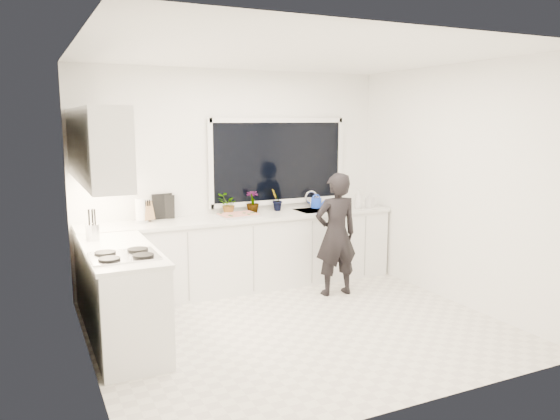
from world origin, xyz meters
TOP-DOWN VIEW (x-y plane):
  - floor at (0.00, 0.00)m, footprint 4.00×3.50m
  - wall_back at (0.00, 1.76)m, footprint 4.00×0.02m
  - wall_left at (-2.01, 0.00)m, footprint 0.02×3.50m
  - wall_right at (2.01, 0.00)m, footprint 0.02×3.50m
  - ceiling at (0.00, 0.00)m, footprint 4.00×3.50m
  - window at (0.60, 1.73)m, footprint 1.80×0.02m
  - base_cabinets_back at (0.00, 1.45)m, footprint 3.92×0.58m
  - base_cabinets_left at (-1.67, 0.35)m, footprint 0.58×1.60m
  - countertop_back at (0.00, 1.44)m, footprint 3.94×0.62m
  - countertop_left at (-1.67, 0.35)m, footprint 0.62×1.60m
  - upper_cabinets at (-1.79, 0.70)m, footprint 0.34×2.10m
  - sink at (1.05, 1.45)m, footprint 0.58×0.42m
  - faucet at (1.05, 1.65)m, footprint 0.03×0.03m
  - stovetop at (-1.69, -0.00)m, footprint 0.56×0.48m
  - person at (0.90, 0.75)m, footprint 0.56×0.39m
  - pizza_tray at (-0.09, 1.42)m, footprint 0.51×0.40m
  - pizza at (-0.09, 1.42)m, footprint 0.47×0.35m
  - watering_can at (1.11, 1.61)m, footprint 0.16×0.16m
  - paper_towel_roll at (-1.23, 1.55)m, footprint 0.14×0.14m
  - knife_block at (-1.16, 1.59)m, footprint 0.16×0.14m
  - utensil_crock at (-1.85, 0.80)m, footprint 0.16×0.16m
  - picture_frame_large at (-0.91, 1.69)m, footprint 0.21×0.09m
  - picture_frame_small at (-0.94, 1.69)m, footprint 0.25×0.05m
  - herb_plants at (0.09, 1.61)m, footprint 0.89×0.22m
  - soap_bottles at (1.64, 1.30)m, footprint 0.31×0.14m

SIDE VIEW (x-z plane):
  - floor at x=0.00m, z-range -0.02..0.00m
  - base_cabinets_back at x=0.00m, z-range 0.00..0.88m
  - base_cabinets_left at x=-1.67m, z-range 0.00..0.88m
  - person at x=0.90m, z-range 0.00..1.48m
  - sink at x=1.05m, z-range 0.80..0.94m
  - countertop_back at x=0.00m, z-range 0.88..0.92m
  - countertop_left at x=-1.67m, z-range 0.88..0.92m
  - stovetop at x=-1.69m, z-range 0.92..0.95m
  - pizza_tray at x=-0.09m, z-range 0.92..0.95m
  - pizza at x=-0.09m, z-range 0.95..0.96m
  - watering_can at x=1.11m, z-range 0.92..1.05m
  - utensil_crock at x=-1.85m, z-range 0.92..1.08m
  - faucet at x=1.05m, z-range 0.92..1.14m
  - knife_block at x=-1.16m, z-range 0.92..1.14m
  - soap_bottles at x=1.64m, z-range 0.91..1.18m
  - paper_towel_roll at x=-1.23m, z-range 0.92..1.18m
  - herb_plants at x=0.09m, z-range 0.91..1.20m
  - picture_frame_large at x=-0.91m, z-range 0.92..1.20m
  - picture_frame_small at x=-0.94m, z-range 0.92..1.22m
  - wall_back at x=0.00m, z-range 0.00..2.70m
  - wall_left at x=-2.01m, z-range 0.00..2.70m
  - wall_right at x=2.01m, z-range 0.00..2.70m
  - window at x=0.60m, z-range 1.05..2.05m
  - upper_cabinets at x=-1.79m, z-range 1.50..2.20m
  - ceiling at x=0.00m, z-range 2.70..2.72m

